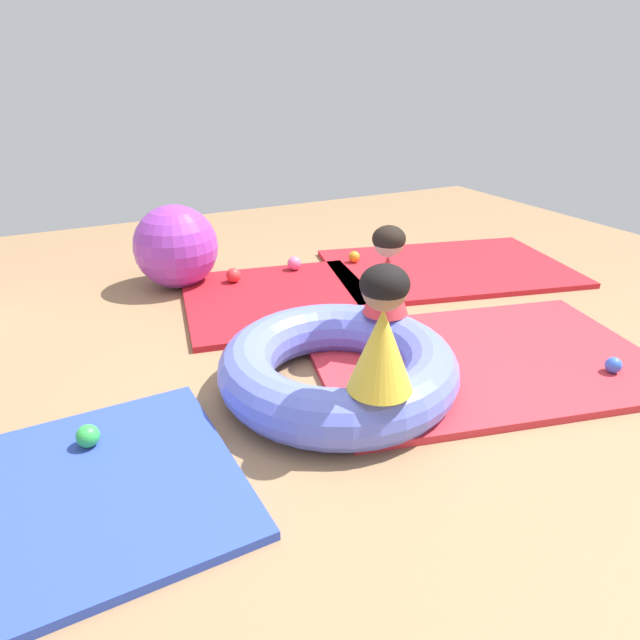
{
  "coord_description": "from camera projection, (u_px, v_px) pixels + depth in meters",
  "views": [
    {
      "loc": [
        -1.2,
        -2.1,
        1.52
      ],
      "look_at": [
        -0.01,
        0.26,
        0.32
      ],
      "focal_mm": 31.56,
      "sensor_mm": 36.0,
      "label": 1
    }
  ],
  "objects": [
    {
      "name": "exercise_ball_large",
      "position": [
        176.0,
        247.0,
        4.1
      ],
      "size": [
        0.61,
        0.61,
        0.61
      ],
      "primitive_type": "sphere",
      "color": "purple",
      "rests_on": "ground"
    },
    {
      "name": "play_ball_pink",
      "position": [
        294.0,
        263.0,
        4.42
      ],
      "size": [
        0.11,
        0.11,
        0.11
      ],
      "primitive_type": "sphere",
      "color": "pink",
      "rests_on": "gym_mat_near_left"
    },
    {
      "name": "ground_plane",
      "position": [
        345.0,
        395.0,
        2.83
      ],
      "size": [
        8.0,
        8.0,
        0.0
      ],
      "primitive_type": "plane",
      "color": "#93704C"
    },
    {
      "name": "play_ball_red",
      "position": [
        233.0,
        275.0,
        4.17
      ],
      "size": [
        0.11,
        0.11,
        0.11
      ],
      "primitive_type": "sphere",
      "color": "red",
      "rests_on": "gym_mat_near_left"
    },
    {
      "name": "inflatable_cushion",
      "position": [
        338.0,
        367.0,
        2.81
      ],
      "size": [
        1.2,
        1.2,
        0.28
      ],
      "primitive_type": "torus",
      "color": "#6070E5",
      "rests_on": "ground"
    },
    {
      "name": "gym_mat_far_right",
      "position": [
        448.0,
        268.0,
        4.54
      ],
      "size": [
        2.12,
        1.67,
        0.04
      ],
      "primitive_type": "cube",
      "rotation": [
        0.0,
        0.0,
        -0.24
      ],
      "color": "red",
      "rests_on": "ground"
    },
    {
      "name": "play_ball_yellow",
      "position": [
        445.0,
        378.0,
        2.8
      ],
      "size": [
        0.1,
        0.1,
        0.1
      ],
      "primitive_type": "sphere",
      "color": "yellow",
      "rests_on": "gym_mat_near_right"
    },
    {
      "name": "play_ball_orange",
      "position": [
        354.0,
        257.0,
        4.59
      ],
      "size": [
        0.09,
        0.09,
        0.09
      ],
      "primitive_type": "sphere",
      "color": "orange",
      "rests_on": "gym_mat_far_right"
    },
    {
      "name": "play_ball_green",
      "position": [
        88.0,
        436.0,
        2.37
      ],
      "size": [
        0.1,
        0.1,
        0.1
      ],
      "primitive_type": "sphere",
      "color": "green",
      "rests_on": "gym_mat_front"
    },
    {
      "name": "gym_mat_near_right",
      "position": [
        482.0,
        359.0,
        3.13
      ],
      "size": [
        2.1,
        1.65,
        0.04
      ],
      "primitive_type": "cube",
      "rotation": [
        0.0,
        0.0,
        -0.23
      ],
      "color": "red",
      "rests_on": "ground"
    },
    {
      "name": "gym_mat_front",
      "position": [
        88.0,
        493.0,
        2.16
      ],
      "size": [
        1.15,
        1.14,
        0.04
      ],
      "primitive_type": "cube",
      "rotation": [
        0.0,
        0.0,
        0.03
      ],
      "color": "#2D47B7",
      "rests_on": "ground"
    },
    {
      "name": "child_in_red",
      "position": [
        387.0,
        272.0,
        2.99
      ],
      "size": [
        0.29,
        0.29,
        0.49
      ],
      "rotation": [
        0.0,
        0.0,
        3.33
      ],
      "color": "red",
      "rests_on": "inflatable_cushion"
    },
    {
      "name": "gym_mat_near_left",
      "position": [
        280.0,
        299.0,
        3.95
      ],
      "size": [
        1.51,
        1.49,
        0.04
      ],
      "primitive_type": "cube",
      "rotation": [
        0.0,
        0.0,
        -0.19
      ],
      "color": "#B21923",
      "rests_on": "ground"
    },
    {
      "name": "play_ball_blue",
      "position": [
        613.0,
        365.0,
        2.94
      ],
      "size": [
        0.08,
        0.08,
        0.08
      ],
      "primitive_type": "sphere",
      "color": "blue",
      "rests_on": "gym_mat_near_right"
    },
    {
      "name": "child_in_yellow",
      "position": [
        382.0,
        331.0,
        2.25
      ],
      "size": [
        0.39,
        0.39,
        0.55
      ],
      "rotation": [
        0.0,
        0.0,
        2.55
      ],
      "color": "yellow",
      "rests_on": "inflatable_cushion"
    }
  ]
}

